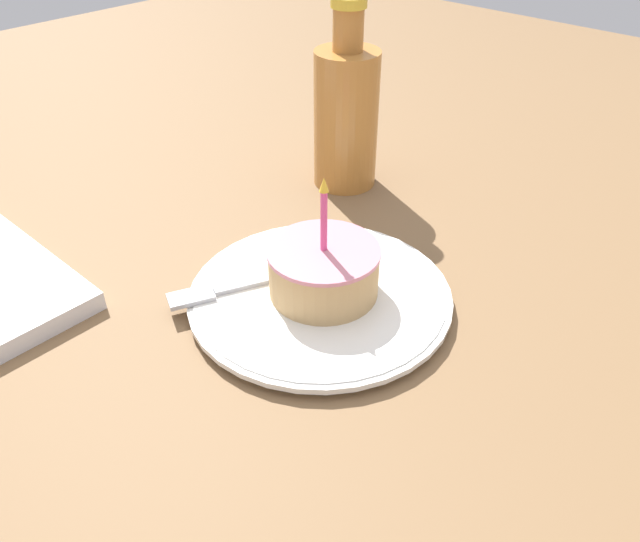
# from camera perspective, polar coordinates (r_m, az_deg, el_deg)

# --- Properties ---
(ground_plane) EXTENTS (2.40, 2.40, 0.04)m
(ground_plane) POSITION_cam_1_polar(r_m,az_deg,el_deg) (0.65, -2.45, -4.12)
(ground_plane) COLOR brown
(ground_plane) RESTS_ON ground
(plate) EXTENTS (0.26, 0.26, 0.01)m
(plate) POSITION_cam_1_polar(r_m,az_deg,el_deg) (0.63, 0.00, -2.34)
(plate) COLOR white
(plate) RESTS_ON ground_plane
(cake_slice) EXTENTS (0.11, 0.11, 0.13)m
(cake_slice) POSITION_cam_1_polar(r_m,az_deg,el_deg) (0.61, 0.34, 0.07)
(cake_slice) COLOR tan
(cake_slice) RESTS_ON plate
(fork) EXTENTS (0.09, 0.16, 0.00)m
(fork) POSITION_cam_1_polar(r_m,az_deg,el_deg) (0.63, -7.30, -1.32)
(fork) COLOR #B2B2B7
(fork) RESTS_ON plate
(bottle) EXTENTS (0.08, 0.08, 0.24)m
(bottle) POSITION_cam_1_polar(r_m,az_deg,el_deg) (0.81, 2.40, 14.16)
(bottle) COLOR #B27233
(bottle) RESTS_ON ground_plane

